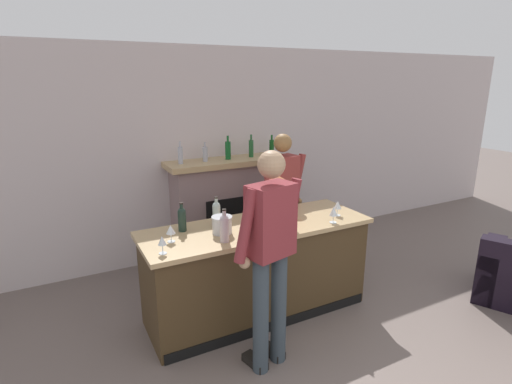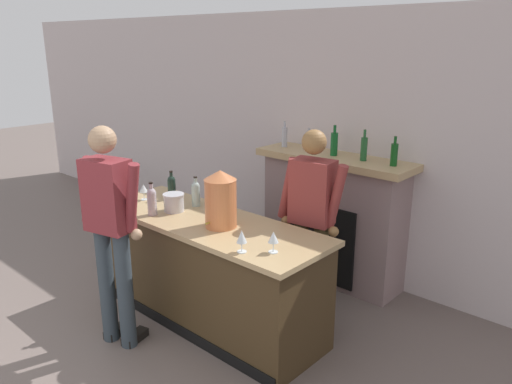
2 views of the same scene
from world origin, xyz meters
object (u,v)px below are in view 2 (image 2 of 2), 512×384
object	(u,v)px
fireplace_stone	(332,217)
ice_bucket_steel	(174,202)
potted_plant_corner	(116,197)
wine_bottle_cabernet_heavy	(196,193)
wine_bottle_rose_blush	(152,200)
wine_glass_mid_counter	(242,237)
person_customer	(111,228)
wine_glass_front_right	(117,191)
wine_glass_front_left	(144,189)
person_bartender	(311,219)
copper_dispenser	(221,199)
wine_glass_back_row	(273,238)
wine_bottle_port_short	(172,186)

from	to	relation	value
fireplace_stone	ice_bucket_steel	distance (m)	1.69
potted_plant_corner	wine_bottle_cabernet_heavy	size ratio (longest dim) A/B	2.77
wine_bottle_rose_blush	wine_glass_mid_counter	xyz separation A→B (m)	(1.15, -0.06, -0.02)
wine_bottle_rose_blush	wine_glass_mid_counter	distance (m)	1.15
ice_bucket_steel	potted_plant_corner	bearing A→B (deg)	158.72
fireplace_stone	wine_bottle_rose_blush	xyz separation A→B (m)	(-0.79, -1.68, 0.42)
fireplace_stone	ice_bucket_steel	xyz separation A→B (m)	(-0.73, -1.48, 0.36)
person_customer	wine_glass_front_right	size ratio (longest dim) A/B	11.97
wine_bottle_cabernet_heavy	wine_glass_front_left	distance (m)	0.56
wine_glass_mid_counter	wine_glass_front_right	bearing A→B (deg)	177.92
potted_plant_corner	person_customer	distance (m)	3.29
fireplace_stone	person_bartender	world-z (taller)	person_bartender
copper_dispenser	wine_glass_back_row	size ratio (longest dim) A/B	2.99
ice_bucket_steel	wine_bottle_port_short	size ratio (longest dim) A/B	0.69
ice_bucket_steel	wine_glass_front_right	world-z (taller)	ice_bucket_steel
wine_bottle_port_short	wine_glass_front_left	size ratio (longest dim) A/B	1.79
potted_plant_corner	wine_bottle_port_short	distance (m)	2.55
wine_glass_front_right	wine_bottle_cabernet_heavy	bearing A→B (deg)	33.00
wine_bottle_rose_blush	wine_glass_front_right	distance (m)	0.55
fireplace_stone	wine_bottle_cabernet_heavy	size ratio (longest dim) A/B	5.82
fireplace_stone	wine_glass_mid_counter	distance (m)	1.82
person_customer	wine_glass_front_left	bearing A→B (deg)	128.31
wine_bottle_rose_blush	wine_glass_back_row	size ratio (longest dim) A/B	1.86
person_bartender	potted_plant_corner	bearing A→B (deg)	174.43
person_bartender	wine_bottle_cabernet_heavy	xyz separation A→B (m)	(-1.01, -0.43, 0.13)
potted_plant_corner	person_customer	xyz separation A→B (m)	(2.70, -1.73, 0.72)
wine_glass_back_row	person_bartender	bearing A→B (deg)	105.47
potted_plant_corner	person_bartender	bearing A→B (deg)	-5.57
wine_glass_back_row	wine_bottle_port_short	bearing A→B (deg)	168.16
wine_bottle_cabernet_heavy	wine_glass_back_row	xyz separation A→B (m)	(1.22, -0.33, -0.02)
copper_dispenser	wine_glass_front_left	bearing A→B (deg)	179.71
person_customer	wine_glass_front_left	xyz separation A→B (m)	(-0.58, 0.73, 0.05)
wine_bottle_cabernet_heavy	wine_glass_front_right	distance (m)	0.77
ice_bucket_steel	wine_bottle_rose_blush	world-z (taller)	wine_bottle_rose_blush
potted_plant_corner	wine_glass_front_left	world-z (taller)	wine_glass_front_left
person_customer	ice_bucket_steel	size ratio (longest dim) A/B	9.55
ice_bucket_steel	wine_glass_mid_counter	size ratio (longest dim) A/B	1.13
wine_bottle_port_short	wine_bottle_cabernet_heavy	size ratio (longest dim) A/B	0.98
wine_bottle_rose_blush	wine_bottle_port_short	bearing A→B (deg)	120.66
potted_plant_corner	wine_glass_front_left	xyz separation A→B (m)	(2.12, -1.00, 0.76)
ice_bucket_steel	wine_glass_mid_counter	xyz separation A→B (m)	(1.09, -0.25, 0.03)
wine_bottle_cabernet_heavy	wine_glass_front_right	world-z (taller)	wine_bottle_cabernet_heavy
copper_dispenser	wine_bottle_port_short	xyz separation A→B (m)	(-0.91, 0.21, -0.12)
wine_glass_mid_counter	wine_glass_front_left	world-z (taller)	wine_glass_mid_counter
person_bartender	person_customer	bearing A→B (deg)	-124.62
copper_dispenser	wine_bottle_rose_blush	bearing A→B (deg)	-162.52
wine_glass_front_right	ice_bucket_steel	bearing A→B (deg)	17.54
person_bartender	wine_glass_back_row	size ratio (longest dim) A/B	10.81
potted_plant_corner	person_customer	size ratio (longest dim) A/B	0.43
person_customer	wine_bottle_port_short	distance (m)	1.03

